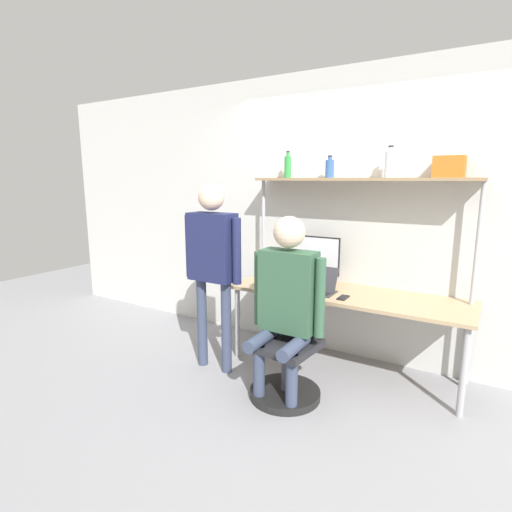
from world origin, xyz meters
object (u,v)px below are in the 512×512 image
(bottle_clear, at_px, (390,164))
(bottle_green, at_px, (288,166))
(cell_phone, at_px, (343,298))
(office_chair, at_px, (288,362))
(monitor, at_px, (314,257))
(storage_box, at_px, (449,167))
(laptop, at_px, (317,285))
(person_seated, at_px, (286,294))
(bottle_blue, at_px, (330,168))
(person_standing, at_px, (212,254))

(bottle_clear, relative_size, bottle_green, 1.04)
(cell_phone, distance_m, bottle_clear, 1.18)
(office_chair, bearing_deg, monitor, 101.22)
(monitor, relative_size, bottle_clear, 1.97)
(bottle_clear, bearing_deg, storage_box, 0.00)
(laptop, xyz_separation_m, storage_box, (0.95, 0.29, 1.02))
(monitor, height_order, cell_phone, monitor)
(person_seated, height_order, bottle_blue, bottle_blue)
(person_standing, bearing_deg, cell_phone, 21.73)
(person_seated, bearing_deg, cell_phone, 63.39)
(office_chair, xyz_separation_m, bottle_clear, (0.49, 0.86, 1.55))
(person_standing, bearing_deg, monitor, 51.94)
(person_standing, bearing_deg, storage_box, 24.40)
(laptop, relative_size, person_seated, 0.23)
(cell_phone, bearing_deg, office_chair, -118.17)
(bottle_green, distance_m, storage_box, 1.41)
(office_chair, height_order, bottle_blue, bottle_blue)
(person_standing, bearing_deg, bottle_blue, 46.37)
(bottle_clear, bearing_deg, cell_phone, -122.15)
(monitor, xyz_separation_m, storage_box, (1.12, -0.00, 0.83))
(laptop, xyz_separation_m, bottle_clear, (0.50, 0.29, 1.05))
(storage_box, bearing_deg, bottle_clear, 180.00)
(person_standing, height_order, bottle_green, bottle_green)
(cell_phone, relative_size, bottle_blue, 0.76)
(bottle_clear, height_order, storage_box, bottle_clear)
(bottle_blue, bearing_deg, office_chair, -87.54)
(cell_phone, xyz_separation_m, storage_box, (0.68, 0.37, 1.07))
(office_chair, bearing_deg, bottle_clear, 60.09)
(office_chair, xyz_separation_m, storage_box, (0.94, 0.86, 1.52))
(laptop, distance_m, storage_box, 1.42)
(monitor, relative_size, person_standing, 0.31)
(office_chair, bearing_deg, storage_box, 42.21)
(person_standing, relative_size, bottle_blue, 8.42)
(laptop, xyz_separation_m, bottle_green, (-0.46, 0.29, 1.04))
(bottle_green, bearing_deg, storage_box, 0.00)
(laptop, bearing_deg, person_standing, -147.76)
(person_seated, height_order, bottle_green, bottle_green)
(office_chair, bearing_deg, bottle_green, 118.31)
(person_seated, height_order, bottle_clear, bottle_clear)
(laptop, height_order, person_standing, person_standing)
(office_chair, bearing_deg, laptop, 90.26)
(person_seated, bearing_deg, office_chair, 84.45)
(person_seated, bearing_deg, storage_box, 43.45)
(bottle_green, relative_size, storage_box, 1.12)
(person_seated, height_order, person_standing, person_standing)
(cell_phone, distance_m, office_chair, 0.71)
(bottle_blue, distance_m, bottle_green, 0.43)
(person_standing, relative_size, storage_box, 7.42)
(monitor, height_order, storage_box, storage_box)
(laptop, relative_size, cell_phone, 2.19)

